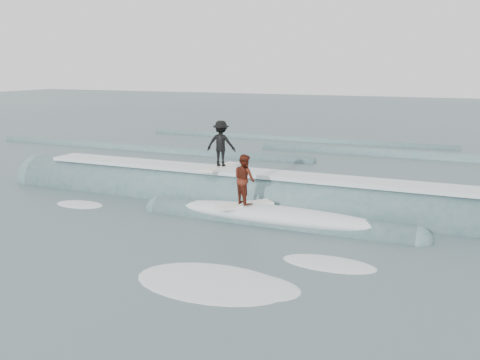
% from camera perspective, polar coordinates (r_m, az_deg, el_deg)
% --- Properties ---
extents(ground, '(160.00, 160.00, 0.00)m').
position_cam_1_polar(ground, '(16.24, -5.51, -6.41)').
color(ground, '#374C51').
rests_on(ground, ground).
extents(breaking_wave, '(22.83, 3.97, 2.37)m').
position_cam_1_polar(breaking_wave, '(20.10, 1.40, -2.59)').
color(breaking_wave, '#3C6466').
rests_on(breaking_wave, ground).
extents(surfer_black, '(1.21, 2.06, 1.85)m').
position_cam_1_polar(surfer_black, '(20.47, -2.03, 3.72)').
color(surfer_black, white).
rests_on(surfer_black, ground).
extents(surfer_red, '(1.72, 1.88, 1.79)m').
position_cam_1_polar(surfer_red, '(17.86, 0.48, -0.21)').
color(surfer_red, white).
rests_on(surfer_red, ground).
extents(whitewater, '(12.05, 6.42, 0.10)m').
position_cam_1_polar(whitewater, '(13.92, -2.19, -9.58)').
color(whitewater, white).
rests_on(whitewater, ground).
extents(far_swells, '(39.60, 8.65, 0.80)m').
position_cam_1_polar(far_swells, '(32.86, 6.77, 3.04)').
color(far_swells, '#3C6466').
rests_on(far_swells, ground).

